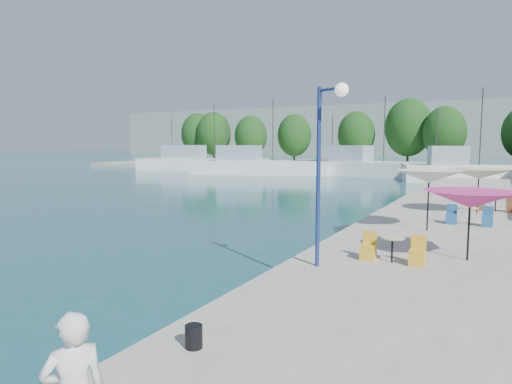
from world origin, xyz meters
The scene contains 21 objects.
quay_far centered at (-8.00, 67.00, 0.30)m, with size 90.00×16.00×0.60m, color gray.
hill_west centered at (-30.00, 160.00, 8.00)m, with size 180.00×40.00×16.00m, color gray.
trawler_01 centered at (-28.07, 57.10, 1.07)m, with size 19.93×9.68×10.20m.
trawler_02 centered at (-16.82, 53.97, 1.07)m, with size 18.64×9.29×10.20m.
trawler_03 centered at (-3.50, 57.86, 1.07)m, with size 19.93×7.01×10.20m.
trawler_04 centered at (8.14, 53.34, 1.07)m, with size 12.80×6.81×10.20m.
tree_01 centered at (-36.55, 68.83, 5.71)m, with size 5.98×5.98×8.85m.
tree_02 centered at (-32.63, 68.00, 5.72)m, with size 5.99×5.99×8.87m.
tree_03 centered at (-25.46, 68.36, 5.26)m, with size 5.45×5.45×8.07m.
tree_04 centered at (-18.68, 70.99, 5.37)m, with size 5.58×5.58×8.27m.
tree_05 centered at (-7.99, 69.95, 5.39)m, with size 5.61×5.61×8.30m.
tree_06 centered at (-0.44, 70.45, 6.35)m, with size 6.73×6.73×9.96m.
tree_07 centered at (4.63, 68.51, 5.51)m, with size 5.75×5.75×8.51m.
umbrella_pink centered at (10.74, 15.68, 2.43)m, with size 2.73×2.73×2.08m.
umbrella_white centered at (9.02, 20.12, 2.76)m, with size 2.64×2.64×2.41m.
umbrella_cream centered at (10.59, 25.94, 2.57)m, with size 3.14×3.14×2.22m.
cafe_table_01 centered at (8.81, 14.39, 0.89)m, with size 1.82×0.70×0.76m.
cafe_table_02 centered at (10.43, 22.17, 0.89)m, with size 1.82×0.70×0.76m.
cafe_table_03 centered at (11.38, 27.19, 0.89)m, with size 1.82×0.70×0.76m.
street_lamp centered at (7.30, 12.88, 4.09)m, with size 0.97×0.57×5.03m.
bollard centered at (7.00, 7.09, 0.80)m, with size 0.30×0.30×0.40m, color black.
Camera 1 is at (11.43, 1.03, 4.06)m, focal length 32.00 mm.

